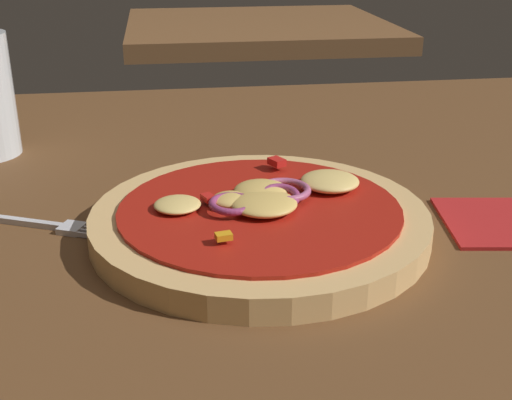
{
  "coord_description": "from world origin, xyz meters",
  "views": [
    {
      "loc": [
        -0.05,
        -0.46,
        0.27
      ],
      "look_at": [
        0.02,
        0.03,
        0.06
      ],
      "focal_mm": 47.2,
      "sensor_mm": 36.0,
      "label": 1
    }
  ],
  "objects": [
    {
      "name": "dining_table",
      "position": [
        0.0,
        0.0,
        0.02
      ],
      "size": [
        1.48,
        1.0,
        0.04
      ],
      "color": "brown",
      "rests_on": "ground"
    },
    {
      "name": "background_table",
      "position": [
        0.19,
        1.16,
        0.02
      ],
      "size": [
        0.61,
        0.56,
        0.04
      ],
      "color": "brown",
      "rests_on": "ground"
    },
    {
      "name": "fork",
      "position": [
        -0.15,
        0.05,
        0.04
      ],
      "size": [
        0.17,
        0.08,
        0.01
      ],
      "color": "silver",
      "rests_on": "dining_table"
    },
    {
      "name": "pizza",
      "position": [
        0.02,
        0.01,
        0.05
      ],
      "size": [
        0.26,
        0.26,
        0.04
      ],
      "color": "tan",
      "rests_on": "dining_table"
    }
  ]
}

